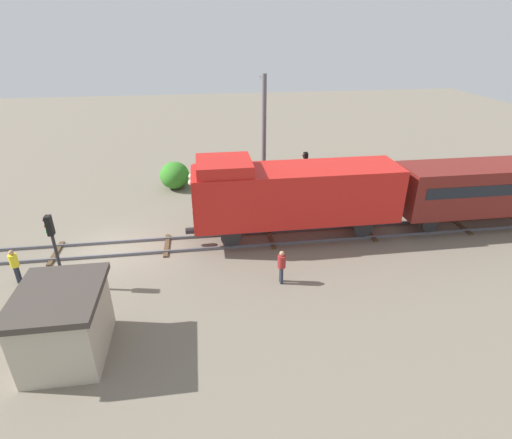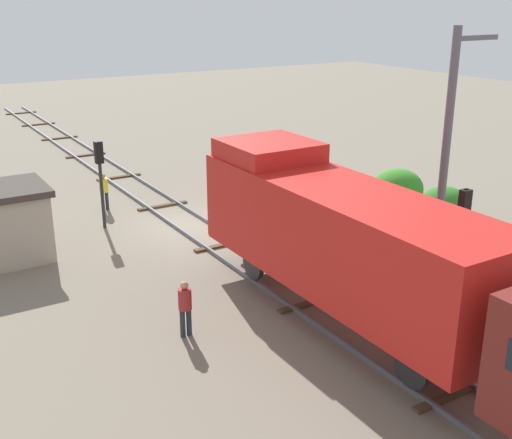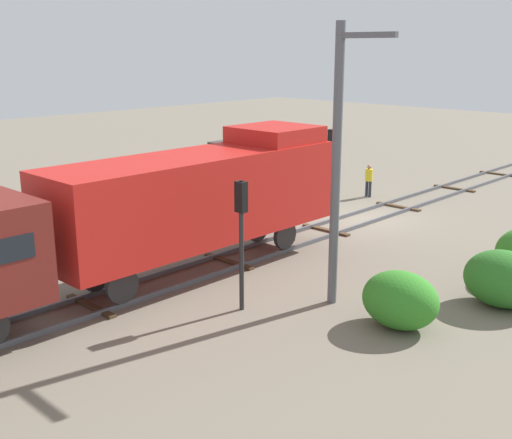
{
  "view_description": "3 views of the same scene",
  "coord_description": "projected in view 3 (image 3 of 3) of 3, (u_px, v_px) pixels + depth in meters",
  "views": [
    {
      "loc": [
        19.42,
        5.07,
        11.0
      ],
      "look_at": [
        1.33,
        7.64,
        1.95
      ],
      "focal_mm": 28.0,
      "sensor_mm": 36.0,
      "label": 1
    },
    {
      "loc": [
        10.93,
        23.26,
        9.17
      ],
      "look_at": [
        0.73,
        6.55,
        2.33
      ],
      "focal_mm": 45.0,
      "sensor_mm": 36.0,
      "label": 2
    },
    {
      "loc": [
        -16.09,
        23.97,
        7.62
      ],
      "look_at": [
        -0.75,
        7.99,
        1.64
      ],
      "focal_mm": 45.0,
      "sensor_mm": 36.0,
      "label": 3
    }
  ],
  "objects": [
    {
      "name": "ground_plane",
      "position": [
        365.0,
        218.0,
        29.44
      ],
      "size": [
        103.97,
        103.97,
        0.0
      ],
      "primitive_type": "plane",
      "color": "#756B5B"
    },
    {
      "name": "railway_track",
      "position": [
        365.0,
        217.0,
        29.42
      ],
      "size": [
        2.4,
        69.32,
        0.16
      ],
      "color": "#595960",
      "rests_on": "ground"
    },
    {
      "name": "locomotive",
      "position": [
        203.0,
        194.0,
        21.87
      ],
      "size": [
        2.9,
        11.6,
        4.6
      ],
      "color": "red",
      "rests_on": "railway_track"
    },
    {
      "name": "traffic_signal_near",
      "position": [
        331.0,
        151.0,
        31.99
      ],
      "size": [
        0.32,
        0.34,
        3.67
      ],
      "color": "#262628",
      "rests_on": "ground"
    },
    {
      "name": "traffic_signal_mid",
      "position": [
        242.0,
        221.0,
        18.54
      ],
      "size": [
        0.32,
        0.34,
        3.92
      ],
      "color": "#262628",
      "rests_on": "ground"
    },
    {
      "name": "worker_near_track",
      "position": [
        369.0,
        178.0,
        33.43
      ],
      "size": [
        0.38,
        0.38,
        1.7
      ],
      "rotation": [
        0.0,
        0.0,
        2.58
      ],
      "color": "#262B38",
      "rests_on": "ground"
    },
    {
      "name": "worker_by_signal",
      "position": [
        161.0,
        215.0,
        26.12
      ],
      "size": [
        0.38,
        0.38,
        1.7
      ],
      "rotation": [
        0.0,
        0.0,
        4.22
      ],
      "color": "#262B38",
      "rests_on": "ground"
    },
    {
      "name": "catenary_mast",
      "position": [
        338.0,
        161.0,
        18.61
      ],
      "size": [
        1.94,
        0.28,
        8.32
      ],
      "color": "#595960",
      "rests_on": "ground"
    },
    {
      "name": "relay_hut",
      "position": [
        250.0,
        168.0,
        34.19
      ],
      "size": [
        3.5,
        2.9,
        2.74
      ],
      "color": "#B2A893",
      "rests_on": "ground"
    },
    {
      "name": "bush_near",
      "position": [
        503.0,
        279.0,
        19.29
      ],
      "size": [
        2.38,
        1.95,
        1.73
      ],
      "primitive_type": "ellipsoid",
      "color": "#2E7126",
      "rests_on": "ground"
    },
    {
      "name": "bush_far",
      "position": [
        400.0,
        300.0,
        17.83
      ],
      "size": [
        2.23,
        1.82,
        1.62
      ],
      "primitive_type": "ellipsoid",
      "color": "#338326",
      "rests_on": "ground"
    }
  ]
}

